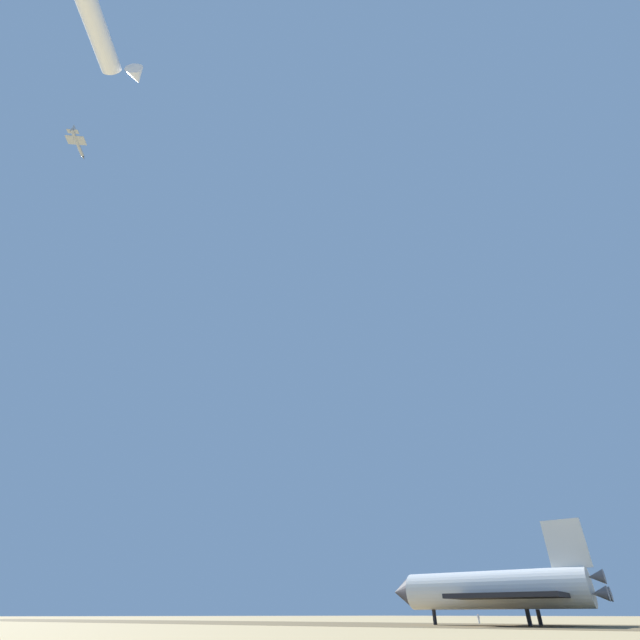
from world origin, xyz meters
TOP-DOWN VIEW (x-y plane):
  - ground_plane at (0.00, 0.00)m, footprint 1200.00×1200.00m
  - runway_strip at (2.34, 1.55)m, footprint 435.70×160.28m
  - space_shuttle at (2.86, 1.69)m, footprint 38.48×27.95m
  - chase_jet_trailing at (109.80, 93.93)m, footprint 14.23×10.95m
  - ground_crew_near_nose at (15.74, -11.99)m, footprint 0.31×0.64m

SIDE VIEW (x-z plane):
  - ground_plane at x=0.00m, z-range 0.00..0.00m
  - runway_strip at x=2.34m, z-range 0.00..0.02m
  - ground_crew_near_nose at x=15.74m, z-range 0.07..1.80m
  - space_shuttle at x=2.86m, z-range -2.55..13.25m
  - chase_jet_trailing at x=109.80m, z-range 173.99..177.99m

